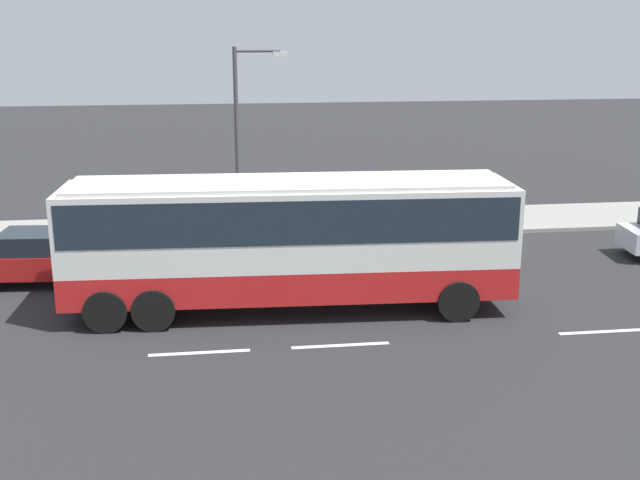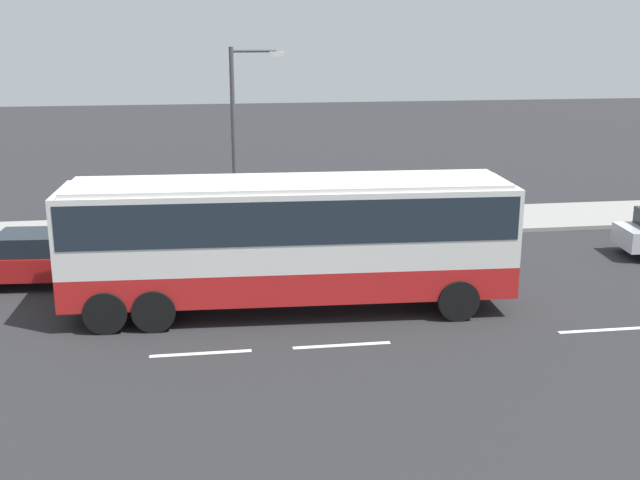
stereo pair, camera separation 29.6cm
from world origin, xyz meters
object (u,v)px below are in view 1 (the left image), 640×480
car_red_compact (48,256)px  pedestrian_near_curb (317,207)px  street_lamp (243,128)px  coach_bus (290,231)px

car_red_compact → pedestrian_near_curb: (8.74, 4.73, 0.19)m
pedestrian_near_curb → street_lamp: (-2.68, -0.23, 2.99)m
pedestrian_near_curb → street_lamp: 4.02m
car_red_compact → pedestrian_near_curb: size_ratio=2.96×
coach_bus → street_lamp: bearing=99.3°
car_red_compact → street_lamp: size_ratio=0.68×
coach_bus → car_red_compact: coach_bus is taller
coach_bus → street_lamp: size_ratio=1.80×
coach_bus → pedestrian_near_curb: size_ratio=7.76×
car_red_compact → pedestrian_near_curb: bearing=32.9°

